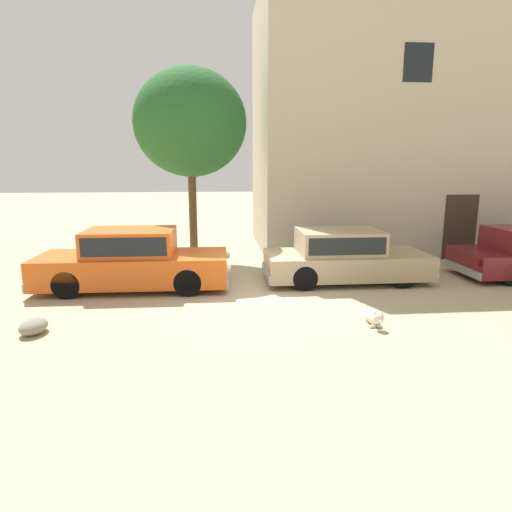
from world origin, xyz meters
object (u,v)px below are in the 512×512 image
object	(u,v)px
parked_sedan_second	(343,255)
acacia_tree_left	(190,123)
stray_dog_spotted	(373,317)
parked_sedan_nearest	(133,260)

from	to	relation	value
parked_sedan_second	acacia_tree_left	bearing A→B (deg)	144.77
parked_sedan_second	acacia_tree_left	world-z (taller)	acacia_tree_left
stray_dog_spotted	acacia_tree_left	distance (m)	8.21
parked_sedan_nearest	parked_sedan_second	xyz separation A→B (m)	(5.40, 0.22, -0.04)
parked_sedan_nearest	acacia_tree_left	xyz separation A→B (m)	(1.34, 3.06, 3.53)
parked_sedan_nearest	parked_sedan_second	world-z (taller)	parked_sedan_nearest
parked_sedan_nearest	stray_dog_spotted	bearing A→B (deg)	-29.66
parked_sedan_nearest	acacia_tree_left	size ratio (longest dim) A/B	0.81
acacia_tree_left	parked_sedan_nearest	bearing A→B (deg)	-113.70
parked_sedan_second	stray_dog_spotted	distance (m)	3.25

